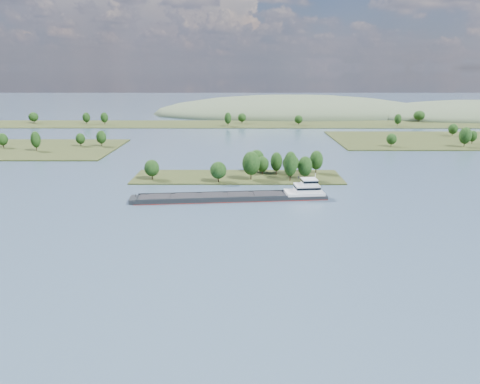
{
  "coord_description": "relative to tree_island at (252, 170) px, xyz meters",
  "views": [
    {
      "loc": [
        2.1,
        -40.94,
        51.43
      ],
      "look_at": [
        1.37,
        130.0,
        6.0
      ],
      "focal_mm": 35.0,
      "sensor_mm": 36.0,
      "label": 1
    }
  ],
  "objects": [
    {
      "name": "hill_west",
      "position": [
        53.15,
        320.73,
        -4.04
      ],
      "size": [
        320.0,
        160.0,
        44.0
      ],
      "primitive_type": "ellipsoid",
      "color": "#44543A",
      "rests_on": "ground"
    },
    {
      "name": "hill_east",
      "position": [
        253.15,
        290.73,
        -4.04
      ],
      "size": [
        260.0,
        140.0,
        36.0
      ],
      "primitive_type": "ellipsoid",
      "color": "#44543A",
      "rests_on": "ground"
    },
    {
      "name": "back_shoreline",
      "position": [
        1.11,
        220.58,
        -3.42
      ],
      "size": [
        900.0,
        60.0,
        13.95
      ],
      "color": "#2A3316",
      "rests_on": "ground"
    },
    {
      "name": "ground",
      "position": [
        -6.85,
        -59.27,
        -4.04
      ],
      "size": [
        1800.0,
        1800.0,
        0.0
      ],
      "primitive_type": "plane",
      "color": "#3B4C67",
      "rests_on": "ground"
    },
    {
      "name": "tree_island",
      "position": [
        0.0,
        0.0,
        0.0
      ],
      "size": [
        100.0,
        30.14,
        15.13
      ],
      "color": "#2A3316",
      "rests_on": "ground"
    },
    {
      "name": "cargo_barge",
      "position": [
        -4.13,
        -37.76,
        -2.69
      ],
      "size": [
        79.67,
        17.66,
        10.7
      ],
      "color": "black",
      "rests_on": "ground"
    }
  ]
}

